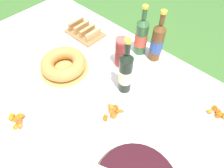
# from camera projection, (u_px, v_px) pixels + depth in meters

# --- Properties ---
(ground_plane) EXTENTS (16.00, 16.00, 0.00)m
(ground_plane) POSITION_uv_depth(u_px,v_px,m) (88.00, 137.00, 1.74)
(ground_plane) COLOR #3D6B2D
(garden_table) EXTENTS (1.83, 1.18, 0.73)m
(garden_table) POSITION_uv_depth(u_px,v_px,m) (78.00, 91.00, 1.21)
(garden_table) COLOR brown
(garden_table) RESTS_ON ground_plane
(tablecloth) EXTENTS (1.84, 1.19, 0.10)m
(tablecloth) POSITION_uv_depth(u_px,v_px,m) (77.00, 86.00, 1.18)
(tablecloth) COLOR white
(tablecloth) RESTS_ON garden_table
(bundt_cake) EXTENTS (0.30, 0.30, 0.09)m
(bundt_cake) POSITION_uv_depth(u_px,v_px,m) (63.00, 64.00, 1.21)
(bundt_cake) COLOR tan
(bundt_cake) RESTS_ON tablecloth
(cup_stack) EXTENTS (0.07, 0.07, 0.20)m
(cup_stack) POSITION_uv_depth(u_px,v_px,m) (121.00, 53.00, 1.19)
(cup_stack) COLOR #E04C47
(cup_stack) RESTS_ON tablecloth
(cider_bottle_green) EXTENTS (0.08, 0.08, 0.33)m
(cider_bottle_green) POSITION_uv_depth(u_px,v_px,m) (141.00, 36.00, 1.24)
(cider_bottle_green) COLOR #2D562D
(cider_bottle_green) RESTS_ON tablecloth
(cider_bottle_amber) EXTENTS (0.08, 0.08, 0.34)m
(cider_bottle_amber) POSITION_uv_depth(u_px,v_px,m) (157.00, 42.00, 1.20)
(cider_bottle_amber) COLOR brown
(cider_bottle_amber) RESTS_ON tablecloth
(juice_bottle_red) EXTENTS (0.07, 0.07, 0.35)m
(juice_bottle_red) POSITION_uv_depth(u_px,v_px,m) (126.00, 72.00, 1.04)
(juice_bottle_red) COLOR black
(juice_bottle_red) RESTS_ON tablecloth
(snack_plate_near) EXTENTS (0.22, 0.22, 0.06)m
(snack_plate_near) POSITION_uv_depth(u_px,v_px,m) (219.00, 114.00, 1.03)
(snack_plate_near) COLOR white
(snack_plate_near) RESTS_ON tablecloth
(snack_plate_left) EXTENTS (0.21, 0.21, 0.06)m
(snack_plate_left) POSITION_uv_depth(u_px,v_px,m) (20.00, 119.00, 1.01)
(snack_plate_left) COLOR white
(snack_plate_left) RESTS_ON tablecloth
(snack_plate_far) EXTENTS (0.21, 0.21, 0.06)m
(snack_plate_far) POSITION_uv_depth(u_px,v_px,m) (113.00, 112.00, 1.03)
(snack_plate_far) COLOR white
(snack_plate_far) RESTS_ON tablecloth
(bread_board) EXTENTS (0.26, 0.18, 0.07)m
(bread_board) POSITION_uv_depth(u_px,v_px,m) (85.00, 31.00, 1.44)
(bread_board) COLOR olive
(bread_board) RESTS_ON tablecloth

